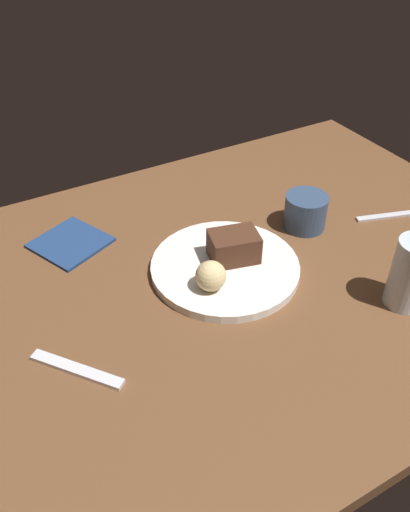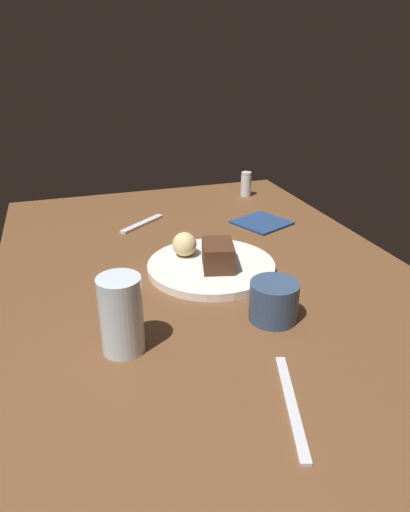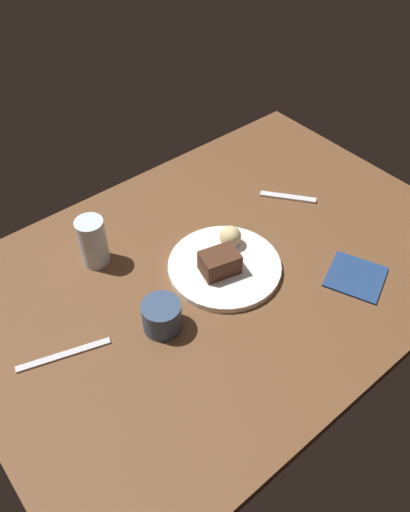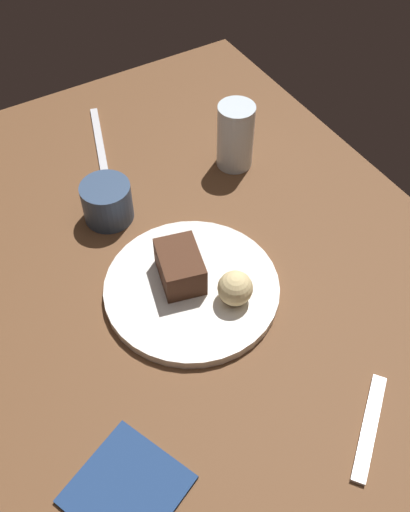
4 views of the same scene
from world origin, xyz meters
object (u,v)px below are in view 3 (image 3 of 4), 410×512
(dessert_spoon, at_px, (288,197))
(water_glass, at_px, (93,242))
(bread_roll, at_px, (230,236))
(coffee_cup, at_px, (162,316))
(butter_knife, at_px, (64,355))
(dessert_plate, at_px, (224,267))
(folded_napkin, at_px, (356,277))
(chocolate_cake_slice, at_px, (220,262))

(dessert_spoon, bearing_deg, water_glass, -142.12)
(bread_roll, relative_size, coffee_cup, 0.63)
(dessert_spoon, xyz_separation_m, butter_knife, (-0.71, -0.06, -0.00))
(water_glass, height_order, butter_knife, water_glass)
(dessert_plate, xyz_separation_m, water_glass, (-0.22, 0.21, 0.05))
(bread_roll, xyz_separation_m, folded_napkin, (0.16, -0.25, -0.04))
(chocolate_cake_slice, bearing_deg, dessert_plate, 17.88)
(chocolate_cake_slice, bearing_deg, water_glass, 131.39)
(butter_knife, height_order, folded_napkin, folded_napkin)
(bread_roll, xyz_separation_m, water_glass, (-0.27, 0.17, 0.02))
(dessert_plate, bearing_deg, butter_knife, 176.28)
(bread_roll, bearing_deg, dessert_plate, -141.97)
(dessert_plate, xyz_separation_m, bread_roll, (0.05, 0.04, 0.03))
(water_glass, height_order, dessert_spoon, water_glass)
(dessert_plate, distance_m, butter_knife, 0.41)
(water_glass, distance_m, coffee_cup, 0.26)
(dessert_plate, bearing_deg, bread_roll, 38.03)
(chocolate_cake_slice, bearing_deg, folded_napkin, -40.99)
(chocolate_cake_slice, distance_m, butter_knife, 0.39)
(dessert_plate, height_order, water_glass, water_glass)
(dessert_spoon, bearing_deg, folded_napkin, -54.78)
(dessert_spoon, bearing_deg, butter_knife, -123.49)
(water_glass, bearing_deg, bread_roll, -32.53)
(dessert_plate, distance_m, dessert_spoon, 0.32)
(coffee_cup, height_order, butter_knife, coffee_cup)
(water_glass, distance_m, dessert_spoon, 0.54)
(chocolate_cake_slice, height_order, bread_roll, same)
(bread_roll, bearing_deg, folded_napkin, -57.58)
(chocolate_cake_slice, xyz_separation_m, butter_knife, (-0.38, 0.03, -0.04))
(butter_knife, bearing_deg, dessert_plate, -166.01)
(chocolate_cake_slice, xyz_separation_m, bread_roll, (0.08, 0.05, -0.00))
(butter_knife, distance_m, folded_napkin, 0.67)
(dessert_plate, distance_m, chocolate_cake_slice, 0.04)
(dessert_plate, relative_size, water_glass, 2.14)
(bread_roll, height_order, dessert_spoon, bread_roll)
(coffee_cup, xyz_separation_m, dessert_spoon, (0.51, 0.13, -0.03))
(coffee_cup, relative_size, folded_napkin, 0.67)
(folded_napkin, bearing_deg, bread_roll, 122.42)
(water_glass, distance_m, butter_knife, 0.27)
(dessert_plate, relative_size, folded_napkin, 2.15)
(water_glass, height_order, coffee_cup, water_glass)
(chocolate_cake_slice, relative_size, folded_napkin, 0.69)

